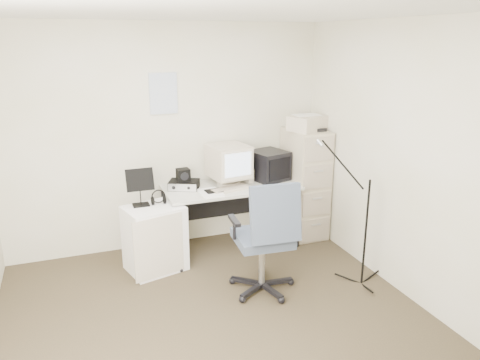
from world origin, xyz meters
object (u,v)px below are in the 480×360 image
object	(u,v)px
desk	(231,216)
office_chair	(262,236)
side_cart	(155,238)
filing_cabinet	(305,183)

from	to	relation	value
desk	office_chair	size ratio (longest dim) A/B	1.34
desk	side_cart	distance (m)	0.97
side_cart	office_chair	bearing A→B (deg)	-56.73
desk	filing_cabinet	bearing A→B (deg)	1.81
desk	office_chair	world-z (taller)	office_chair
desk	side_cart	xyz separation A→B (m)	(-0.93, -0.26, -0.02)
office_chair	side_cart	xyz separation A→B (m)	(-0.87, 0.78, -0.22)
office_chair	side_cart	size ratio (longest dim) A/B	1.62
filing_cabinet	side_cart	bearing A→B (deg)	-171.12
filing_cabinet	desk	distance (m)	0.99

